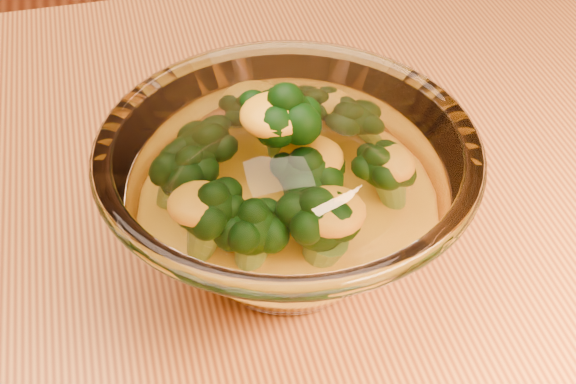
{
  "coord_description": "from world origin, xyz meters",
  "views": [
    {
      "loc": [
        -0.15,
        -0.38,
        1.16
      ],
      "look_at": [
        -0.06,
        -0.01,
        0.81
      ],
      "focal_mm": 50.0,
      "sensor_mm": 36.0,
      "label": 1
    }
  ],
  "objects": [
    {
      "name": "glass_bowl",
      "position": [
        -0.06,
        -0.01,
        0.81
      ],
      "size": [
        0.25,
        0.25,
        0.11
      ],
      "color": "white",
      "rests_on": "table"
    },
    {
      "name": "broccoli_heap",
      "position": [
        -0.06,
        0.01,
        0.82
      ],
      "size": [
        0.15,
        0.16,
        0.09
      ],
      "color": "black",
      "rests_on": "cheese_sauce"
    },
    {
      "name": "cheese_sauce",
      "position": [
        -0.06,
        -0.01,
        0.78
      ],
      "size": [
        0.14,
        0.14,
        0.04
      ],
      "primitive_type": "ellipsoid",
      "color": "yellow",
      "rests_on": "glass_bowl"
    },
    {
      "name": "table",
      "position": [
        0.0,
        0.0,
        0.65
      ],
      "size": [
        1.2,
        0.8,
        0.75
      ],
      "color": "#BE7F39",
      "rests_on": "ground"
    }
  ]
}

